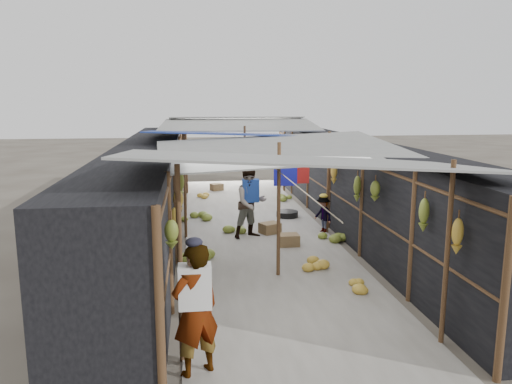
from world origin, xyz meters
name	(u,v)px	position (x,y,z in m)	size (l,w,h in m)	color
ground	(316,351)	(0.00, 0.00, 0.00)	(80.00, 80.00, 0.00)	#6B6356
aisle_slab	(255,230)	(0.00, 6.50, 0.01)	(3.60, 16.00, 0.02)	#9E998E
stall_left	(149,189)	(-2.70, 6.50, 1.15)	(1.40, 15.00, 2.30)	black
stall_right	(356,185)	(2.70, 6.50, 1.15)	(1.40, 15.00, 2.30)	black
crate_near	(270,228)	(0.33, 6.08, 0.14)	(0.48, 0.38, 0.29)	olive
crate_mid	(288,240)	(0.58, 4.94, 0.14)	(0.48, 0.38, 0.29)	olive
crate_back	(217,187)	(-0.71, 12.40, 0.14)	(0.43, 0.35, 0.27)	olive
black_basin	(287,214)	(1.10, 7.78, 0.09)	(0.63, 0.63, 0.19)	black
vendor_elderly	(196,310)	(-1.62, -0.36, 0.85)	(0.62, 0.41, 1.70)	white
shopper_blue	(251,203)	(-0.20, 5.79, 0.88)	(0.85, 0.66, 1.75)	#204BA3
vendor_seated	(323,214)	(1.70, 6.02, 0.48)	(0.62, 0.35, 0.96)	#48443F
market_canopy	(255,137)	(0.03, 6.85, 2.41)	(5.62, 15.20, 2.77)	brown
hanging_bananas	(254,168)	(-0.01, 6.66, 1.63)	(3.95, 14.02, 0.83)	olive
floor_bananas	(243,228)	(-0.34, 6.18, 0.15)	(3.91, 9.40, 0.35)	gold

